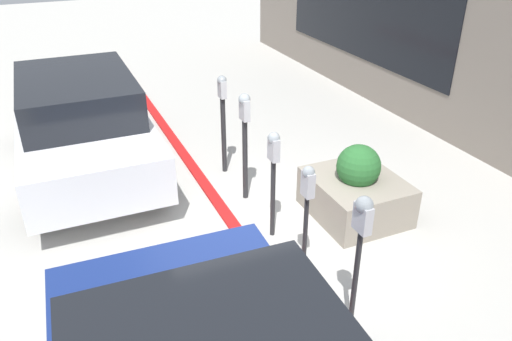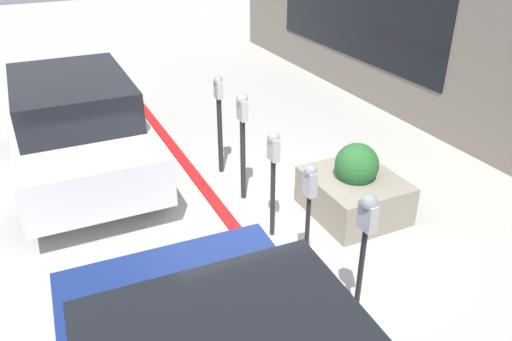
% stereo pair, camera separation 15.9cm
% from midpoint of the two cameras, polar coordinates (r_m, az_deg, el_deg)
% --- Properties ---
extents(ground_plane, '(40.00, 40.00, 0.00)m').
position_cam_midpoint_polar(ground_plane, '(6.41, -0.08, -7.79)').
color(ground_plane, beige).
extents(curb_strip, '(19.00, 0.16, 0.04)m').
position_cam_midpoint_polar(curb_strip, '(6.37, -0.75, -7.81)').
color(curb_strip, red).
rests_on(curb_strip, ground_plane).
extents(parking_meter_nearest, '(0.19, 0.16, 1.54)m').
position_cam_midpoint_polar(parking_meter_nearest, '(4.59, 12.89, -6.87)').
color(parking_meter_nearest, '#232326').
rests_on(parking_meter_nearest, ground_plane).
extents(parking_meter_second, '(0.16, 0.13, 1.41)m').
position_cam_midpoint_polar(parking_meter_second, '(5.27, 6.73, -3.16)').
color(parking_meter_second, '#232326').
rests_on(parking_meter_second, ground_plane).
extents(parking_meter_middle, '(0.17, 0.15, 1.43)m').
position_cam_midpoint_polar(parking_meter_middle, '(5.96, 2.77, 0.77)').
color(parking_meter_middle, '#232326').
rests_on(parking_meter_middle, ground_plane).
extents(parking_meter_fourth, '(0.19, 0.16, 1.58)m').
position_cam_midpoint_polar(parking_meter_fourth, '(6.77, -0.62, 4.80)').
color(parking_meter_fourth, '#232326').
rests_on(parking_meter_fourth, ground_plane).
extents(parking_meter_farthest, '(0.16, 0.14, 1.57)m').
position_cam_midpoint_polar(parking_meter_farthest, '(7.57, -3.20, 6.72)').
color(parking_meter_farthest, '#232326').
rests_on(parking_meter_farthest, ground_plane).
extents(planter_box, '(1.26, 1.12, 1.03)m').
position_cam_midpoint_polar(planter_box, '(6.84, 12.00, -2.27)').
color(planter_box, gray).
rests_on(planter_box, ground_plane).
extents(parked_car_middle, '(4.48, 1.88, 1.58)m').
position_cam_midpoint_polar(parked_car_middle, '(8.13, -18.84, 5.37)').
color(parked_car_middle, silver).
rests_on(parked_car_middle, ground_plane).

